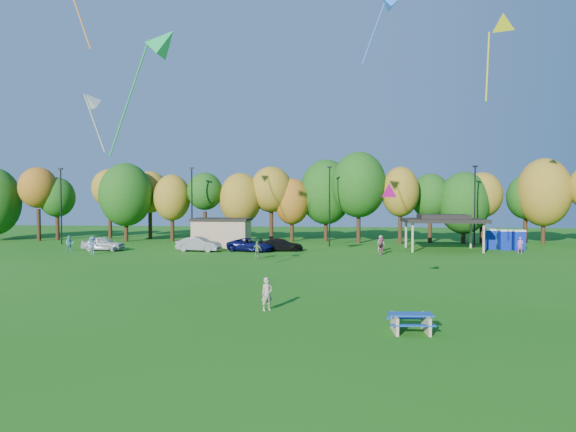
# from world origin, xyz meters

# --- Properties ---
(ground) EXTENTS (160.00, 160.00, 0.00)m
(ground) POSITION_xyz_m (0.00, 0.00, 0.00)
(ground) COLOR #19600F
(ground) RESTS_ON ground
(tree_line) EXTENTS (93.57, 10.55, 11.15)m
(tree_line) POSITION_xyz_m (-1.03, 45.51, 5.91)
(tree_line) COLOR black
(tree_line) RESTS_ON ground
(lamp_posts) EXTENTS (64.50, 0.25, 9.09)m
(lamp_posts) POSITION_xyz_m (2.00, 40.00, 4.90)
(lamp_posts) COLOR black
(lamp_posts) RESTS_ON ground
(utility_building) EXTENTS (6.30, 4.30, 3.25)m
(utility_building) POSITION_xyz_m (-10.00, 38.00, 1.64)
(utility_building) COLOR tan
(utility_building) RESTS_ON ground
(pavilion) EXTENTS (8.20, 6.20, 3.77)m
(pavilion) POSITION_xyz_m (14.00, 37.00, 3.23)
(pavilion) COLOR tan
(pavilion) RESTS_ON ground
(porta_potties) EXTENTS (3.75, 2.36, 2.18)m
(porta_potties) POSITION_xyz_m (20.58, 38.01, 1.10)
(porta_potties) COLOR #0B2199
(porta_potties) RESTS_ON ground
(picnic_table) EXTENTS (1.86, 1.57, 0.77)m
(picnic_table) POSITION_xyz_m (5.88, 2.87, 0.45)
(picnic_table) COLOR tan
(picnic_table) RESTS_ON ground
(kite_flyer) EXTENTS (0.71, 0.66, 1.62)m
(kite_flyer) POSITION_xyz_m (-0.53, 6.35, 0.81)
(kite_flyer) COLOR tan
(kite_flyer) RESTS_ON ground
(car_a) EXTENTS (4.34, 1.75, 1.48)m
(car_a) POSITION_xyz_m (-21.50, 33.00, 0.74)
(car_a) COLOR silver
(car_a) RESTS_ON ground
(car_b) EXTENTS (4.72, 2.17, 1.50)m
(car_b) POSITION_xyz_m (-11.35, 33.20, 0.75)
(car_b) COLOR gray
(car_b) RESTS_ON ground
(car_c) EXTENTS (5.35, 3.42, 1.37)m
(car_c) POSITION_xyz_m (-5.97, 33.79, 0.69)
(car_c) COLOR #0B0E47
(car_c) RESTS_ON ground
(car_d) EXTENTS (4.80, 2.63, 1.32)m
(car_d) POSITION_xyz_m (-2.92, 34.44, 0.66)
(car_d) COLOR black
(car_d) RESTS_ON ground
(far_person_0) EXTENTS (0.97, 0.84, 1.66)m
(far_person_0) POSITION_xyz_m (7.35, 35.08, 0.83)
(far_person_0) COLOR #949D6B
(far_person_0) RESTS_ON ground
(far_person_1) EXTENTS (0.71, 1.67, 1.74)m
(far_person_1) POSITION_xyz_m (7.11, 31.93, 0.87)
(far_person_1) COLOR #9C416A
(far_person_1) RESTS_ON ground
(far_person_2) EXTENTS (0.96, 0.86, 1.63)m
(far_person_2) POSITION_xyz_m (-24.68, 32.04, 0.81)
(far_person_2) COLOR #5699BD
(far_person_2) RESTS_ON ground
(far_person_3) EXTENTS (1.31, 1.07, 1.76)m
(far_person_3) POSITION_xyz_m (-20.87, 29.35, 0.88)
(far_person_3) COLOR #456298
(far_person_3) RESTS_ON ground
(far_person_4) EXTENTS (0.68, 0.53, 1.66)m
(far_person_4) POSITION_xyz_m (20.98, 34.35, 0.83)
(far_person_4) COLOR #C75DB7
(far_person_4) RESTS_ON ground
(far_person_5) EXTENTS (1.04, 0.80, 1.64)m
(far_person_5) POSITION_xyz_m (-4.28, 27.20, 0.82)
(far_person_5) COLOR #648E57
(far_person_5) RESTS_ON ground
(kite_0) EXTENTS (1.99, 3.39, 5.57)m
(kite_0) POSITION_xyz_m (12.76, 13.79, 15.98)
(kite_0) COLOR yellow
(kite_1) EXTENTS (4.51, 1.75, 7.62)m
(kite_1) POSITION_xyz_m (-6.95, 10.24, 14.35)
(kite_1) COLOR green
(kite_4) EXTENTS (4.01, 1.86, 6.62)m
(kite_4) POSITION_xyz_m (7.85, 28.75, 23.07)
(kite_4) COLOR #2774F8
(kite_6) EXTENTS (1.08, 1.36, 1.26)m
(kite_6) POSITION_xyz_m (5.68, 9.88, 6.01)
(kite_6) COLOR #CD0B89
(kite_8) EXTENTS (1.74, 1.91, 3.40)m
(kite_8) POSITION_xyz_m (-9.99, 7.47, 10.58)
(kite_8) COLOR #B2B2B2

